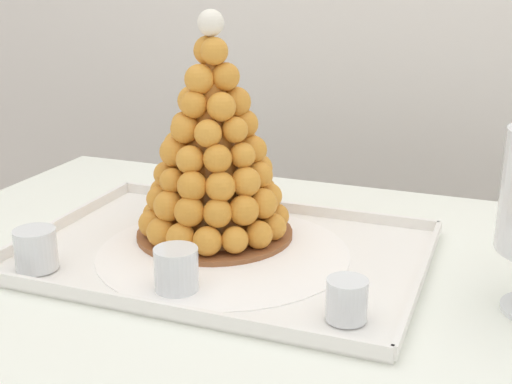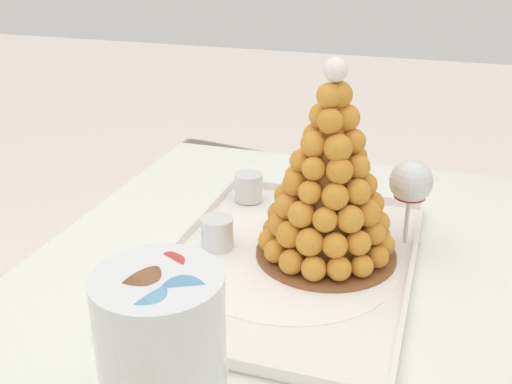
# 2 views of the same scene
# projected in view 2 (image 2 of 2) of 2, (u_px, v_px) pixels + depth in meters

# --- Properties ---
(buffet_table) EXTENTS (1.42, 0.89, 0.77)m
(buffet_table) POSITION_uv_depth(u_px,v_px,m) (250.00, 361.00, 0.97)
(buffet_table) COLOR brown
(buffet_table) RESTS_ON ground_plane
(serving_tray) EXTENTS (0.60, 0.42, 0.02)m
(serving_tray) POSITION_uv_depth(u_px,v_px,m) (289.00, 262.00, 1.07)
(serving_tray) COLOR white
(serving_tray) RESTS_ON buffet_table
(croquembouche) EXTENTS (0.25, 0.25, 0.35)m
(croquembouche) POSITION_uv_depth(u_px,v_px,m) (329.00, 184.00, 1.03)
(croquembouche) COLOR brown
(croquembouche) RESTS_ON serving_tray
(dessert_cup_left) EXTENTS (0.06, 0.06, 0.06)m
(dessert_cup_left) POSITION_uv_depth(u_px,v_px,m) (249.00, 188.00, 1.30)
(dessert_cup_left) COLOR silver
(dessert_cup_left) RESTS_ON serving_tray
(dessert_cup_mid_left) EXTENTS (0.06, 0.06, 0.06)m
(dessert_cup_mid_left) POSITION_uv_depth(u_px,v_px,m) (217.00, 234.00, 1.11)
(dessert_cup_mid_left) COLOR silver
(dessert_cup_mid_left) RESTS_ON serving_tray
(dessert_cup_centre) EXTENTS (0.05, 0.05, 0.05)m
(dessert_cup_centre) POSITION_uv_depth(u_px,v_px,m) (161.00, 304.00, 0.90)
(dessert_cup_centre) COLOR silver
(dessert_cup_centre) RESTS_ON serving_tray
(macaron_goblet) EXTENTS (0.13, 0.13, 0.26)m
(macaron_goblet) POSITION_uv_depth(u_px,v_px,m) (164.00, 342.00, 0.62)
(macaron_goblet) COLOR white
(macaron_goblet) RESTS_ON buffet_table
(wine_glass) EXTENTS (0.08, 0.08, 0.17)m
(wine_glass) POSITION_uv_depth(u_px,v_px,m) (411.00, 185.00, 1.09)
(wine_glass) COLOR silver
(wine_glass) RESTS_ON buffet_table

